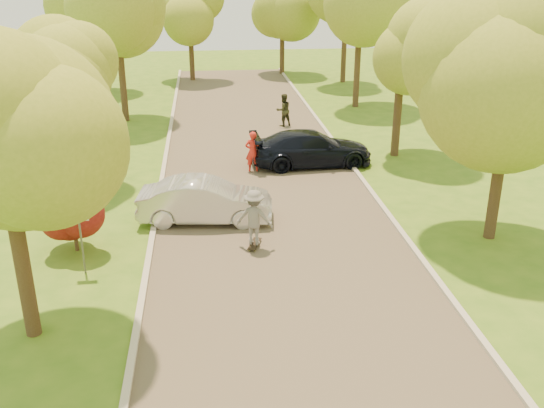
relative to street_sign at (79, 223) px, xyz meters
name	(u,v)px	position (x,y,z in m)	size (l,w,h in m)	color
ground	(308,340)	(5.80, -4.00, -1.56)	(100.00, 100.00, 0.00)	#3D6C19
road	(271,211)	(5.80, 4.00, -1.56)	(8.00, 60.00, 0.01)	#4C4438
curb_left	(156,214)	(1.75, 4.00, -1.50)	(0.18, 60.00, 0.12)	#B2AD9E
curb_right	(381,204)	(9.85, 4.00, -1.50)	(0.18, 60.00, 0.12)	#B2AD9E
street_sign	(79,223)	(0.00, 0.00, 0.00)	(0.55, 0.06, 2.17)	#59595E
red_shrub	(73,218)	(-0.50, 1.50, -0.47)	(1.70, 1.70, 1.95)	#382619
tree_l_mida	(8,123)	(-0.50, -3.00, 3.61)	(4.71, 4.60, 7.39)	#382619
tree_l_midb	(81,67)	(-1.01, 8.00, 3.02)	(4.30, 4.20, 6.62)	#382619
tree_l_far	(121,19)	(-0.59, 18.00, 3.90)	(4.92, 4.80, 7.79)	#382619
tree_r_mida	(522,64)	(12.82, 1.00, 3.97)	(5.13, 5.00, 7.95)	#382619
tree_r_midb	(407,47)	(12.40, 10.00, 3.32)	(4.51, 4.40, 7.01)	#382619
tree_r_far	(364,7)	(13.03, 20.00, 4.27)	(5.33, 5.20, 8.34)	#382619
tree_bg_a	(98,11)	(-2.98, 26.00, 3.75)	(5.12, 5.00, 7.72)	#382619
tree_bg_b	(349,3)	(14.02, 28.00, 3.97)	(5.12, 5.00, 7.95)	#382619
tree_bg_c	(192,10)	(3.01, 30.00, 3.46)	(4.92, 4.80, 7.33)	#382619
tree_bg_d	(285,3)	(10.02, 32.00, 3.75)	(5.12, 5.00, 7.72)	#382619
silver_sedan	(205,201)	(3.50, 3.34, -0.82)	(1.58, 4.53, 1.49)	silver
dark_sedan	(311,148)	(8.14, 8.99, -0.80)	(2.13, 5.24, 1.52)	black
longboard	(255,244)	(4.98, 1.14, -1.47)	(0.53, 0.94, 0.11)	black
skateboarder	(254,217)	(4.98, 1.14, -0.56)	(1.15, 0.66, 1.77)	slate
person_striped	(253,152)	(5.53, 8.43, -0.69)	(0.64, 0.42, 1.74)	red
person_olive	(283,110)	(7.80, 15.82, -0.69)	(0.85, 0.66, 1.74)	#2A2D1B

